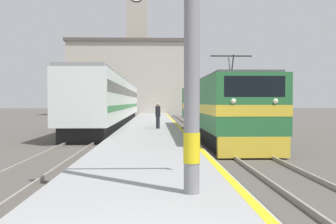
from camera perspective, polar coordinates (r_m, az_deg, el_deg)
name	(u,v)px	position (r m, az deg, el deg)	size (l,w,h in m)	color
ground_plane	(152,127)	(33.90, -2.34, -2.25)	(200.00, 200.00, 0.00)	#514C47
platform	(151,129)	(28.90, -2.41, -2.49)	(4.29, 140.00, 0.41)	#999999
rail_track_near	(205,131)	(29.16, 5.46, -2.81)	(2.83, 140.00, 0.16)	#514C47
rail_track_far	(102,132)	(29.17, -9.50, -2.82)	(2.83, 140.00, 0.16)	#514C47
locomotive_train	(216,109)	(24.05, 7.03, 0.51)	(2.92, 18.46, 4.49)	black
passenger_train	(113,101)	(36.51, -7.97, 1.52)	(2.92, 33.53, 4.18)	black
person_on_platform	(158,115)	(26.45, -1.48, -0.43)	(0.34, 0.34, 1.73)	#23232D
clock_tower	(137,35)	(74.49, -4.52, 11.10)	(4.71, 4.71, 27.69)	#ADA393
station_building	(129,78)	(65.63, -5.65, 4.94)	(20.11, 7.06, 12.26)	#B7B2A3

